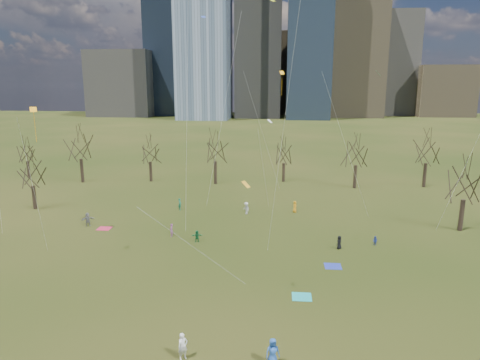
# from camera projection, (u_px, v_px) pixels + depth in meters

# --- Properties ---
(ground) EXTENTS (500.00, 500.00, 0.00)m
(ground) POSITION_uv_depth(u_px,v_px,m) (227.00, 291.00, 36.24)
(ground) COLOR black
(ground) RESTS_ON ground
(downtown_skyline) EXTENTS (212.50, 78.00, 118.00)m
(downtown_skyline) POSITION_uv_depth(u_px,v_px,m) (270.00, 44.00, 232.82)
(downtown_skyline) COLOR slate
(downtown_skyline) RESTS_ON ground
(bare_tree_row) EXTENTS (113.04, 29.80, 9.50)m
(bare_tree_row) POSITION_uv_depth(u_px,v_px,m) (254.00, 153.00, 71.12)
(bare_tree_row) COLOR black
(bare_tree_row) RESTS_ON ground
(blanket_teal) EXTENTS (1.60, 1.50, 0.03)m
(blanket_teal) POSITION_uv_depth(u_px,v_px,m) (302.00, 297.00, 35.19)
(blanket_teal) COLOR #1BA5A7
(blanket_teal) RESTS_ON ground
(blanket_navy) EXTENTS (1.60, 1.50, 0.03)m
(blanket_navy) POSITION_uv_depth(u_px,v_px,m) (333.00, 266.00, 41.14)
(blanket_navy) COLOR #2334A5
(blanket_navy) RESTS_ON ground
(blanket_crimson) EXTENTS (1.60, 1.50, 0.03)m
(blanket_crimson) POSITION_uv_depth(u_px,v_px,m) (104.00, 229.00, 52.01)
(blanket_crimson) COLOR #C02648
(blanket_crimson) RESTS_ON ground
(person_0) EXTENTS (0.99, 0.79, 1.78)m
(person_0) POSITION_uv_depth(u_px,v_px,m) (273.00, 352.00, 26.46)
(person_0) COLOR blue
(person_0) RESTS_ON ground
(person_1) EXTENTS (0.77, 0.73, 1.78)m
(person_1) POSITION_uv_depth(u_px,v_px,m) (183.00, 346.00, 27.04)
(person_1) COLOR white
(person_1) RESTS_ON ground
(person_5) EXTENTS (1.32, 0.68, 1.36)m
(person_5) POSITION_uv_depth(u_px,v_px,m) (197.00, 236.00, 47.44)
(person_5) COLOR #176938
(person_5) RESTS_ON ground
(person_6) EXTENTS (0.81, 0.85, 1.46)m
(person_6) POSITION_uv_depth(u_px,v_px,m) (339.00, 242.00, 45.38)
(person_6) COLOR black
(person_6) RESTS_ON ground
(person_7) EXTENTS (0.42, 0.59, 1.53)m
(person_7) POSITION_uv_depth(u_px,v_px,m) (171.00, 230.00, 49.14)
(person_7) COLOR #984C90
(person_7) RESTS_ON ground
(person_8) EXTENTS (0.63, 0.65, 1.05)m
(person_8) POSITION_uv_depth(u_px,v_px,m) (375.00, 241.00, 46.41)
(person_8) COLOR #263BA8
(person_8) RESTS_ON ground
(person_9) EXTENTS (1.16, 1.20, 1.64)m
(person_9) POSITION_uv_depth(u_px,v_px,m) (246.00, 208.00, 57.84)
(person_9) COLOR silver
(person_9) RESTS_ON ground
(person_11) EXTENTS (1.55, 1.34, 1.69)m
(person_11) POSITION_uv_depth(u_px,v_px,m) (88.00, 219.00, 52.84)
(person_11) COLOR slate
(person_11) RESTS_ON ground
(person_12) EXTENTS (0.65, 0.87, 1.61)m
(person_12) POSITION_uv_depth(u_px,v_px,m) (295.00, 207.00, 58.55)
(person_12) COLOR orange
(person_12) RESTS_ON ground
(person_13) EXTENTS (0.46, 0.64, 1.65)m
(person_13) POSITION_uv_depth(u_px,v_px,m) (180.00, 204.00, 59.68)
(person_13) COLOR #17674B
(person_13) RESTS_ON ground
(kites_airborne) EXTENTS (57.66, 40.31, 34.55)m
(kites_airborne) POSITION_uv_depth(u_px,v_px,m) (233.00, 106.00, 44.09)
(kites_airborne) COLOR #FFA815
(kites_airborne) RESTS_ON ground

